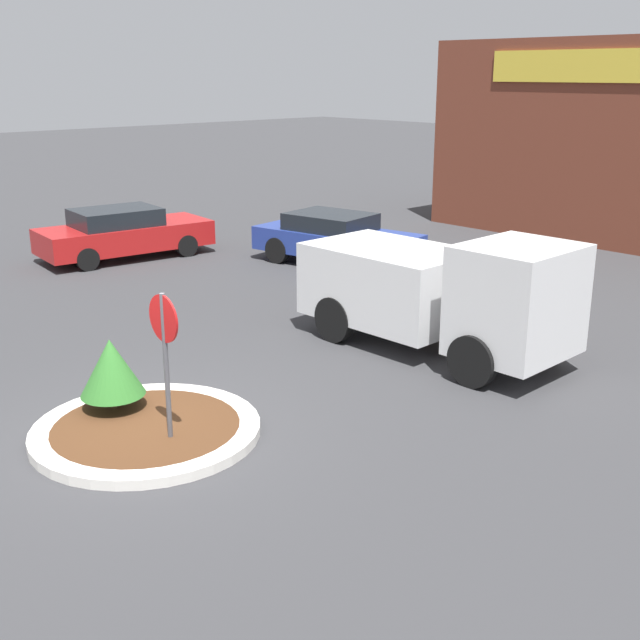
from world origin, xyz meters
The scene contains 7 objects.
ground_plane centered at (0.00, 0.00, 0.00)m, with size 120.00×120.00×0.00m, color #38383A.
traffic_island centered at (0.00, 0.00, 0.07)m, with size 3.25×3.25×0.15m.
stop_sign centered at (0.54, 0.05, 1.51)m, with size 0.66×0.07×2.20m.
island_shrub centered at (-0.86, -0.02, 0.80)m, with size 0.96×0.96×1.08m.
utility_truck centered at (0.53, 5.82, 1.16)m, with size 5.19×2.16×2.26m.
parked_sedan_red centered at (-10.35, 5.63, 0.71)m, with size 2.38×4.82×1.40m.
parked_sedan_blue centered at (-5.79, 9.39, 0.71)m, with size 4.71×2.59×1.36m.
Camera 1 is at (9.32, -5.33, 4.96)m, focal length 45.00 mm.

